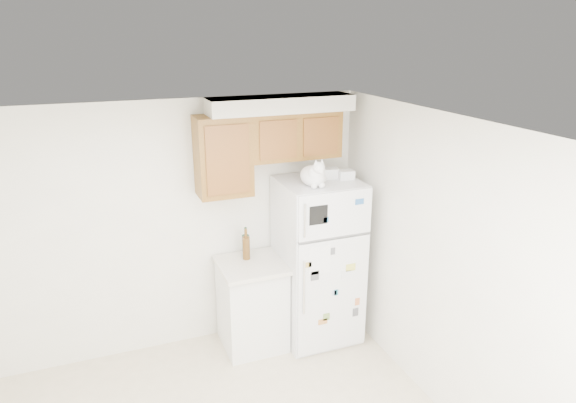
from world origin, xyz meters
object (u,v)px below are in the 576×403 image
storage_box_front (346,175)px  bottle_amber (246,244)px  cat (314,175)px  storage_box_back (329,173)px  refrigerator (318,261)px  bottle_green (246,242)px  base_counter (252,304)px

storage_box_front → bottle_amber: (-0.97, 0.21, -0.67)m
cat → storage_box_back: (0.24, 0.20, -0.06)m
refrigerator → storage_box_front: 0.93m
storage_box_front → refrigerator: bearing=177.7°
storage_box_back → cat: bearing=-129.8°
bottle_green → bottle_amber: (-0.01, -0.05, 0.00)m
base_counter → cat: bearing=-20.0°
base_counter → bottle_green: 0.63m
storage_box_back → bottle_amber: storage_box_back is taller
base_counter → bottle_amber: bearing=99.5°
cat → bottle_amber: (-0.59, 0.30, -0.73)m
refrigerator → storage_box_front: storage_box_front is taller
bottle_green → base_counter: bearing=-88.3°
base_counter → storage_box_front: bearing=-6.9°
refrigerator → bottle_green: (-0.69, 0.22, 0.23)m
storage_box_back → bottle_amber: bearing=-175.9°
storage_box_back → storage_box_front: 0.17m
bottle_green → bottle_amber: size_ratio=1.00×
bottle_amber → base_counter: bearing=-80.5°
bottle_green → bottle_amber: 0.05m
cat → refrigerator: bearing=48.4°
base_counter → cat: cat is taller
bottle_amber → storage_box_back: bearing=-7.5°
refrigerator → base_counter: bearing=173.9°
cat → storage_box_front: size_ratio=2.68×
base_counter → refrigerator: bearing=-6.1°
base_counter → storage_box_back: bearing=-0.9°
bottle_amber → bottle_green: bearing=76.4°
refrigerator → base_counter: 0.79m
cat → storage_box_back: bearing=38.6°
refrigerator → base_counter: size_ratio=1.85×
base_counter → bottle_green: size_ratio=2.91×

